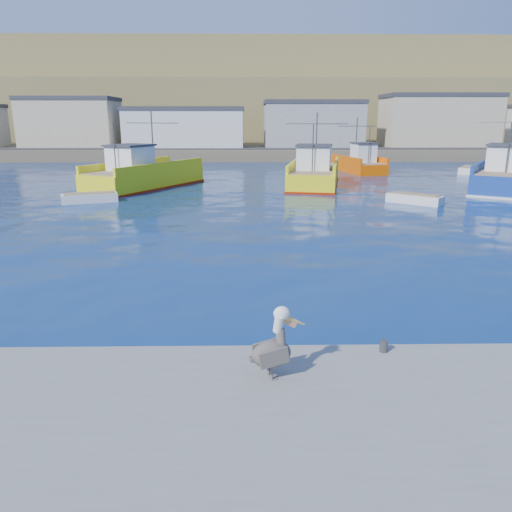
{
  "coord_description": "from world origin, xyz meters",
  "views": [
    {
      "loc": [
        -0.33,
        -14.55,
        6.06
      ],
      "look_at": [
        -0.05,
        2.07,
        1.44
      ],
      "focal_mm": 35.0,
      "sensor_mm": 36.0,
      "label": 1
    }
  ],
  "objects_px": {
    "trawler_blue": "(509,176)",
    "pelican": "(274,348)",
    "trawler_yellow_a": "(143,175)",
    "boat_orange": "(359,163)",
    "skiff_left": "(90,199)",
    "skiff_mid": "(415,200)",
    "skiff_far": "(468,171)",
    "trawler_yellow_b": "(314,174)"
  },
  "relations": [
    {
      "from": "trawler_blue",
      "to": "pelican",
      "type": "xyz_separation_m",
      "value": [
        -22.16,
        -33.23,
        0.05
      ]
    },
    {
      "from": "trawler_yellow_a",
      "to": "boat_orange",
      "type": "distance_m",
      "value": 25.68
    },
    {
      "from": "trawler_yellow_a",
      "to": "skiff_left",
      "type": "xyz_separation_m",
      "value": [
        -2.45,
        -7.93,
        -0.84
      ]
    },
    {
      "from": "skiff_left",
      "to": "skiff_mid",
      "type": "xyz_separation_m",
      "value": [
        23.98,
        -0.92,
        -0.0
      ]
    },
    {
      "from": "trawler_blue",
      "to": "skiff_far",
      "type": "xyz_separation_m",
      "value": [
        2.27,
        13.29,
        -0.85
      ]
    },
    {
      "from": "skiff_left",
      "to": "skiff_mid",
      "type": "height_order",
      "value": "skiff_left"
    },
    {
      "from": "trawler_blue",
      "to": "skiff_far",
      "type": "distance_m",
      "value": 13.51
    },
    {
      "from": "trawler_blue",
      "to": "boat_orange",
      "type": "xyz_separation_m",
      "value": [
        -9.84,
        14.7,
        -0.1
      ]
    },
    {
      "from": "pelican",
      "to": "trawler_yellow_a",
      "type": "bearing_deg",
      "value": 105.72
    },
    {
      "from": "boat_orange",
      "to": "skiff_left",
      "type": "distance_m",
      "value": 32.3
    },
    {
      "from": "skiff_left",
      "to": "trawler_blue",
      "type": "bearing_deg",
      "value": 10.21
    },
    {
      "from": "boat_orange",
      "to": "skiff_left",
      "type": "height_order",
      "value": "boat_orange"
    },
    {
      "from": "trawler_yellow_a",
      "to": "trawler_blue",
      "type": "relative_size",
      "value": 0.95
    },
    {
      "from": "skiff_mid",
      "to": "skiff_far",
      "type": "xyz_separation_m",
      "value": [
        12.74,
        20.4,
        0.03
      ]
    },
    {
      "from": "trawler_blue",
      "to": "boat_orange",
      "type": "bearing_deg",
      "value": 123.78
    },
    {
      "from": "trawler_blue",
      "to": "skiff_mid",
      "type": "height_order",
      "value": "trawler_blue"
    },
    {
      "from": "boat_orange",
      "to": "skiff_mid",
      "type": "xyz_separation_m",
      "value": [
        -0.63,
        -21.82,
        -0.78
      ]
    },
    {
      "from": "trawler_yellow_b",
      "to": "skiff_mid",
      "type": "xyz_separation_m",
      "value": [
        6.08,
        -10.06,
        -0.81
      ]
    },
    {
      "from": "trawler_yellow_b",
      "to": "skiff_far",
      "type": "relative_size",
      "value": 2.82
    },
    {
      "from": "boat_orange",
      "to": "skiff_mid",
      "type": "bearing_deg",
      "value": -91.65
    },
    {
      "from": "skiff_left",
      "to": "pelican",
      "type": "relative_size",
      "value": 2.55
    },
    {
      "from": "boat_orange",
      "to": "trawler_yellow_b",
      "type": "bearing_deg",
      "value": -119.7
    },
    {
      "from": "skiff_left",
      "to": "pelican",
      "type": "distance_m",
      "value": 29.7
    },
    {
      "from": "trawler_yellow_b",
      "to": "skiff_mid",
      "type": "height_order",
      "value": "trawler_yellow_b"
    },
    {
      "from": "trawler_blue",
      "to": "skiff_left",
      "type": "bearing_deg",
      "value": -169.79
    },
    {
      "from": "trawler_yellow_b",
      "to": "trawler_blue",
      "type": "bearing_deg",
      "value": -10.09
    },
    {
      "from": "boat_orange",
      "to": "pelican",
      "type": "relative_size",
      "value": 5.61
    },
    {
      "from": "skiff_mid",
      "to": "skiff_left",
      "type": "bearing_deg",
      "value": 177.81
    },
    {
      "from": "trawler_yellow_a",
      "to": "skiff_far",
      "type": "bearing_deg",
      "value": 18.65
    },
    {
      "from": "skiff_mid",
      "to": "pelican",
      "type": "xyz_separation_m",
      "value": [
        -11.69,
        -26.11,
        0.93
      ]
    },
    {
      "from": "trawler_yellow_b",
      "to": "trawler_blue",
      "type": "relative_size",
      "value": 0.91
    },
    {
      "from": "trawler_yellow_b",
      "to": "skiff_far",
      "type": "xyz_separation_m",
      "value": [
        18.81,
        10.34,
        -0.78
      ]
    },
    {
      "from": "trawler_yellow_b",
      "to": "skiff_far",
      "type": "height_order",
      "value": "trawler_yellow_b"
    },
    {
      "from": "skiff_left",
      "to": "skiff_far",
      "type": "relative_size",
      "value": 0.94
    },
    {
      "from": "skiff_far",
      "to": "trawler_yellow_b",
      "type": "bearing_deg",
      "value": -151.2
    },
    {
      "from": "pelican",
      "to": "boat_orange",
      "type": "bearing_deg",
      "value": 75.58
    },
    {
      "from": "trawler_yellow_b",
      "to": "skiff_far",
      "type": "bearing_deg",
      "value": 28.8
    },
    {
      "from": "skiff_far",
      "to": "trawler_blue",
      "type": "bearing_deg",
      "value": -99.69
    },
    {
      "from": "trawler_blue",
      "to": "boat_orange",
      "type": "relative_size",
      "value": 1.49
    },
    {
      "from": "trawler_yellow_b",
      "to": "skiff_left",
      "type": "distance_m",
      "value": 20.12
    },
    {
      "from": "trawler_yellow_b",
      "to": "skiff_far",
      "type": "distance_m",
      "value": 21.48
    },
    {
      "from": "skiff_mid",
      "to": "trawler_yellow_a",
      "type": "bearing_deg",
      "value": 157.67
    }
  ]
}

